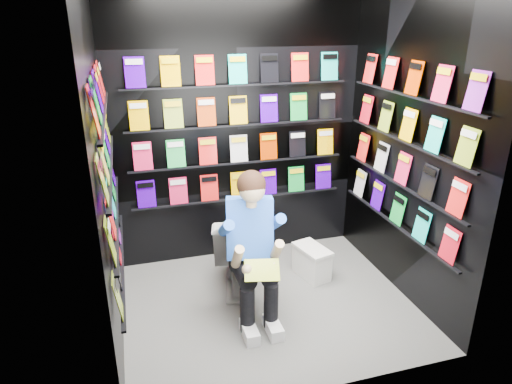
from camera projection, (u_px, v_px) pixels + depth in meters
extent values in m
plane|color=#5A5A57|center=(268.00, 304.00, 3.91)|extent=(2.40, 2.40, 0.00)
cube|color=black|center=(238.00, 129.00, 4.33)|extent=(2.40, 0.04, 2.60)
cube|color=black|center=(325.00, 210.00, 2.54)|extent=(2.40, 0.04, 2.60)
cube|color=black|center=(103.00, 174.00, 3.12)|extent=(0.04, 2.00, 2.60)
cube|color=black|center=(409.00, 147.00, 3.75)|extent=(0.04, 2.00, 2.60)
imported|color=white|center=(238.00, 250.00, 4.05)|extent=(0.58, 0.83, 0.73)
cube|color=white|center=(312.00, 263.00, 4.29)|extent=(0.28, 0.40, 0.27)
cube|color=white|center=(312.00, 249.00, 4.24)|extent=(0.30, 0.42, 0.03)
cube|color=green|center=(262.00, 270.00, 3.32)|extent=(0.28, 0.21, 0.11)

